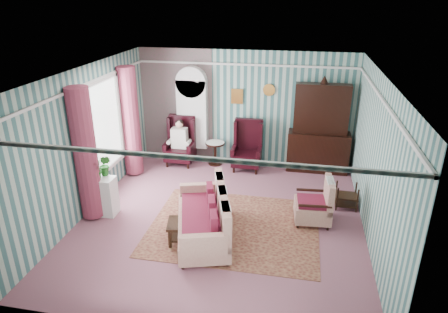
% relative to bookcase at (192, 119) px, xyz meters
% --- Properties ---
extents(floor, '(6.00, 6.00, 0.00)m').
position_rel_bookcase_xyz_m(floor, '(1.35, -2.84, -1.12)').
color(floor, '#7F4A59').
rests_on(floor, ground).
extents(room_shell, '(5.53, 6.02, 2.91)m').
position_rel_bookcase_xyz_m(room_shell, '(0.73, -2.66, 0.89)').
color(room_shell, '#35615F').
rests_on(room_shell, ground).
extents(bookcase, '(0.80, 0.28, 2.24)m').
position_rel_bookcase_xyz_m(bookcase, '(0.00, 0.00, 0.00)').
color(bookcase, white).
rests_on(bookcase, floor).
extents(dresser_hutch, '(1.50, 0.56, 2.36)m').
position_rel_bookcase_xyz_m(dresser_hutch, '(3.25, -0.12, 0.06)').
color(dresser_hutch, black).
rests_on(dresser_hutch, floor).
extents(wingback_left, '(0.76, 0.80, 1.25)m').
position_rel_bookcase_xyz_m(wingback_left, '(-0.25, -0.39, -0.50)').
color(wingback_left, black).
rests_on(wingback_left, floor).
extents(wingback_right, '(0.76, 0.80, 1.25)m').
position_rel_bookcase_xyz_m(wingback_right, '(1.50, -0.39, -0.50)').
color(wingback_right, black).
rests_on(wingback_right, floor).
extents(seated_woman, '(0.44, 0.40, 1.18)m').
position_rel_bookcase_xyz_m(seated_woman, '(-0.25, -0.39, -0.53)').
color(seated_woman, white).
rests_on(seated_woman, floor).
extents(round_side_table, '(0.50, 0.50, 0.60)m').
position_rel_bookcase_xyz_m(round_side_table, '(0.65, -0.24, -0.82)').
color(round_side_table, black).
rests_on(round_side_table, floor).
extents(nest_table, '(0.45, 0.38, 0.54)m').
position_rel_bookcase_xyz_m(nest_table, '(3.82, -1.94, -0.85)').
color(nest_table, black).
rests_on(nest_table, floor).
extents(plant_stand, '(0.55, 0.35, 0.80)m').
position_rel_bookcase_xyz_m(plant_stand, '(-1.05, -3.14, -0.72)').
color(plant_stand, silver).
rests_on(plant_stand, floor).
extents(rug, '(3.20, 2.60, 0.01)m').
position_rel_bookcase_xyz_m(rug, '(1.65, -3.14, -1.11)').
color(rug, '#491B18').
rests_on(rug, floor).
extents(sofa, '(1.56, 2.18, 1.06)m').
position_rel_bookcase_xyz_m(sofa, '(1.14, -3.60, -0.59)').
color(sofa, '#BAAE90').
rests_on(sofa, floor).
extents(floral_armchair, '(0.87, 0.82, 0.91)m').
position_rel_bookcase_xyz_m(floral_armchair, '(3.12, -2.64, -0.67)').
color(floral_armchair, '#B9B38F').
rests_on(floral_armchair, floor).
extents(coffee_table, '(1.00, 0.67, 0.40)m').
position_rel_bookcase_xyz_m(coffee_table, '(1.01, -3.75, -0.92)').
color(coffee_table, black).
rests_on(coffee_table, floor).
extents(potted_plant_a, '(0.47, 0.43, 0.43)m').
position_rel_bookcase_xyz_m(potted_plant_a, '(-1.07, -3.22, -0.10)').
color(potted_plant_a, '#1A531D').
rests_on(potted_plant_a, plant_stand).
extents(potted_plant_b, '(0.26, 0.22, 0.44)m').
position_rel_bookcase_xyz_m(potted_plant_b, '(-0.99, -3.00, -0.10)').
color(potted_plant_b, '#26541A').
rests_on(potted_plant_b, plant_stand).
extents(potted_plant_c, '(0.23, 0.23, 0.35)m').
position_rel_bookcase_xyz_m(potted_plant_c, '(-1.16, -3.06, -0.15)').
color(potted_plant_c, '#1B561B').
rests_on(potted_plant_c, plant_stand).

